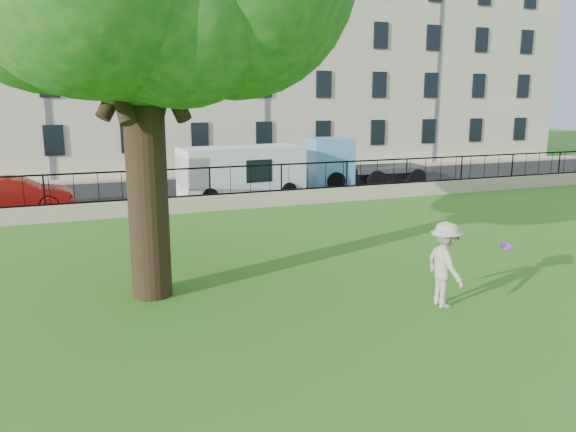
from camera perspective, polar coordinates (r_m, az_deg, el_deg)
name	(u,v)px	position (r m, az deg, el deg)	size (l,w,h in m)	color
ground	(350,319)	(11.55, 6.28, -10.39)	(120.00, 120.00, 0.00)	#38721B
retaining_wall	(211,203)	(22.40, -7.88, 1.33)	(50.00, 0.40, 0.60)	tan
iron_railing	(210,182)	(22.26, -7.94, 3.48)	(50.00, 0.05, 1.13)	black
street	(188,192)	(26.99, -10.17, 2.41)	(60.00, 9.00, 0.01)	black
sidewalk	(169,177)	(32.05, -11.96, 3.91)	(60.00, 1.40, 0.12)	tan
building_row	(150,56)	(37.45, -13.89, 15.47)	(56.40, 10.40, 13.80)	beige
man	(445,264)	(12.35, 15.69, -4.76)	(1.19, 0.68, 1.84)	#B6AF94
frisbee	(506,246)	(13.78, 21.27, -2.89)	(0.27, 0.27, 0.03)	#AD2AF1
red_sedan	(16,195)	(24.24, -25.89, 1.96)	(1.45, 4.15, 1.37)	#A01613
white_van	(242,172)	(25.07, -4.74, 4.44)	(5.39, 2.10, 2.26)	white
blue_truck	(365,162)	(28.56, 7.79, 5.47)	(5.83, 2.07, 2.45)	#5B9BD5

